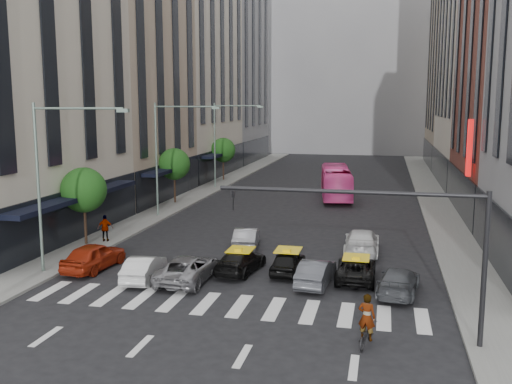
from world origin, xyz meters
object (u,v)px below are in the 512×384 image
Objects in this scene: streetlamp_near at (53,165)px; motorcycle at (366,335)px; streetlamp_mid at (167,144)px; car_white_front at (144,268)px; pedestrian_far at (105,228)px; streetlamp_far at (223,134)px; taxi_left at (241,261)px; taxi_center at (288,262)px; car_red at (94,256)px; bus at (336,182)px.

streetlamp_near is 5.30× the size of motorcycle.
car_white_front is at bearing -73.01° from streetlamp_mid.
car_white_front is 12.90m from motorcycle.
motorcycle is (16.39, -21.61, -5.46)m from streetlamp_mid.
streetlamp_mid is 2.29× the size of car_white_front.
streetlamp_far is at bearing -105.46° from pedestrian_far.
taxi_left is at bearing -72.28° from streetlamp_far.
car_white_front is 2.26× the size of pedestrian_far.
streetlamp_near is at bearing 15.81° from taxi_center.
bus is (10.96, 27.28, 0.78)m from car_red.
bus is 6.51× the size of motorcycle.
streetlamp_mid is 18.44m from taxi_center.
taxi_left is 2.54× the size of motorcycle.
car_red is 1.03× the size of taxi_left.
streetlamp_near is 2.03× the size of car_red.
bus is at bearing -15.44° from streetlamp_far.
car_white_front is 0.36× the size of bus.
streetlamp_far is at bearing 90.00° from streetlamp_near.
taxi_left is at bearing 15.38° from streetlamp_near.
streetlamp_mid is at bearing 38.29° from bus.
streetlamp_near and streetlamp_mid have the same top height.
streetlamp_near reaches higher than taxi_left.
streetlamp_near is 8.50m from pedestrian_far.
taxi_left is at bearing -36.06° from motorcycle.
car_white_front is (4.84, 0.15, -5.26)m from streetlamp_near.
car_white_front is (4.84, -31.85, -5.26)m from streetlamp_far.
car_white_front is at bearing 116.56° from pedestrian_far.
bus is (0.37, 25.63, 0.90)m from taxi_center.
taxi_left is (9.40, -13.41, -5.28)m from streetlamp_mid.
pedestrian_far reaches higher than taxi_left.
streetlamp_mid is 2.09× the size of taxi_left.
motorcycle is (11.55, -5.75, -0.20)m from car_white_front.
streetlamp_near is 1.00× the size of streetlamp_mid.
pedestrian_far is at bearing -55.60° from car_white_front.
streetlamp_far reaches higher than taxi_left.
streetlamp_far is 31.83m from taxi_center.
taxi_left is 10.77m from motorcycle.
car_white_front reaches higher than motorcycle.
car_red is (1.35, -14.68, -5.15)m from streetlamp_mid.
streetlamp_mid reaches higher than taxi_center.
streetlamp_far reaches higher than pedestrian_far.
taxi_left is 26.19m from bus.
taxi_center is at bearing -163.97° from car_white_front.
taxi_left is 2.57m from taxi_center.
motorcycle is at bearing 119.22° from taxi_center.
bus is (7.47, 28.45, 0.89)m from car_white_front.
motorcycle is (16.39, -5.61, -5.46)m from streetlamp_near.
streetlamp_near is 32.00m from streetlamp_far.
taxi_center is at bearing 149.39° from pedestrian_far.
taxi_left is 0.39× the size of bus.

